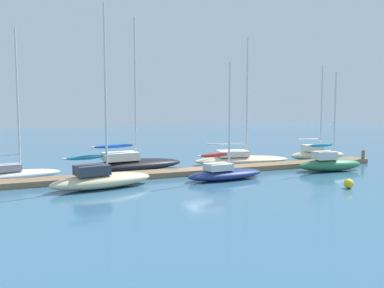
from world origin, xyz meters
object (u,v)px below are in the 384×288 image
sailboat_3 (224,172)px  sailboat_4 (241,159)px  sailboat_6 (317,154)px  mooring_buoy_yellow (349,184)px  sailboat_0 (15,173)px  sailboat_2 (130,163)px  sailboat_5 (329,163)px  sailboat_1 (101,178)px

sailboat_3 → sailboat_4: sailboat_4 is taller
sailboat_6 → mooring_buoy_yellow: (-6.60, -11.19, -0.27)m
sailboat_4 → mooring_buoy_yellow: bearing=-73.5°
sailboat_0 → sailboat_2: sailboat_2 is taller
sailboat_2 → sailboat_5: sailboat_2 is taller
sailboat_5 → sailboat_6: size_ratio=0.88×
sailboat_0 → sailboat_6: (25.48, 0.40, 0.03)m
sailboat_3 → mooring_buoy_yellow: sailboat_3 is taller
sailboat_3 → sailboat_5: 9.09m
sailboat_0 → sailboat_1: (4.83, -4.85, 0.11)m
sailboat_0 → sailboat_4: size_ratio=0.96×
sailboat_3 → sailboat_4: 7.33m
sailboat_2 → sailboat_5: (14.16, -5.72, -0.01)m
sailboat_1 → mooring_buoy_yellow: bearing=-33.8°
sailboat_1 → sailboat_6: 21.30m
sailboat_1 → sailboat_4: sailboat_1 is taller
sailboat_1 → sailboat_3: size_ratio=1.41×
sailboat_3 → sailboat_5: sailboat_3 is taller
sailboat_4 → sailboat_6: bearing=9.1°
mooring_buoy_yellow → sailboat_0: bearing=150.2°
sailboat_0 → mooring_buoy_yellow: bearing=-41.0°
mooring_buoy_yellow → sailboat_6: bearing=59.5°
sailboat_1 → sailboat_2: size_ratio=0.97×
sailboat_3 → mooring_buoy_yellow: 7.99m
sailboat_2 → sailboat_3: 7.75m
mooring_buoy_yellow → sailboat_1: bearing=157.0°
sailboat_2 → sailboat_5: size_ratio=1.54×
sailboat_1 → sailboat_4: 13.95m
sailboat_3 → sailboat_6: sailboat_6 is taller
sailboat_2 → sailboat_4: size_ratio=1.10×
sailboat_5 → sailboat_3: bearing=-172.5°
sailboat_2 → sailboat_6: (17.37, -0.27, -0.07)m
sailboat_3 → sailboat_6: size_ratio=0.94×
sailboat_0 → sailboat_5: size_ratio=1.35×
sailboat_6 → sailboat_2: bearing=-175.1°
sailboat_5 → sailboat_6: 6.33m
sailboat_1 → sailboat_5: 17.43m
sailboat_2 → sailboat_4: sailboat_2 is taller
sailboat_0 → mooring_buoy_yellow: sailboat_0 is taller
sailboat_3 → sailboat_4: bearing=48.0°
sailboat_6 → sailboat_4: bearing=-175.7°
sailboat_2 → mooring_buoy_yellow: bearing=-53.7°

